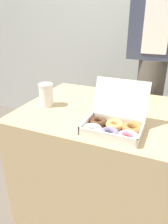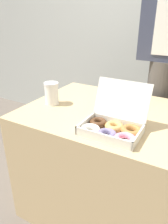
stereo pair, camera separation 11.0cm
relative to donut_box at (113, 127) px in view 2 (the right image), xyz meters
The scene contains 5 objects.
ground_plane 0.83m from the donut_box, 108.35° to the left, with size 14.00×14.00×0.00m, color #665B51.
table 0.48m from the donut_box, 108.35° to the left, with size 1.08×0.77×0.76m.
donut_box is the anchor object (origin of this frame).
coffee_cup 0.50m from the donut_box, 162.33° to the left, with size 0.09×0.09×0.14m.
person_customer 0.81m from the donut_box, 85.19° to the left, with size 0.38×0.21×1.80m.
Camera 2 is at (0.41, -1.10, 1.29)m, focal length 35.00 mm.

